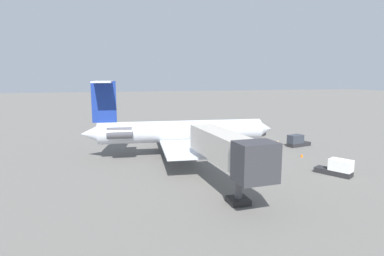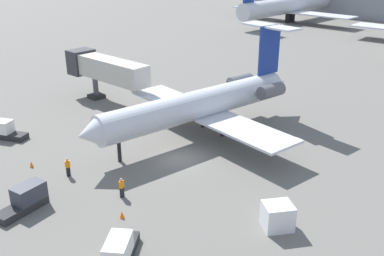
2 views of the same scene
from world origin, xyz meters
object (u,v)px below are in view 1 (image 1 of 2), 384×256
Objects in this scene: jet_bridge at (230,151)px; traffic_cone_mid at (302,155)px; regional_jet at (176,131)px; baggage_tug_trailing at (337,168)px; baggage_tug_lead at (259,132)px; baggage_tug_spare at (297,141)px; ground_crew_loader at (252,139)px; traffic_cone_near at (254,139)px; ground_crew_marshaller at (278,146)px; cargo_container_uld at (201,129)px.

traffic_cone_mid is at bearing -53.51° from jet_bridge.
traffic_cone_mid is (-5.44, -16.65, -3.30)m from regional_jet.
regional_jet reaches higher than baggage_tug_trailing.
baggage_tug_lead is (27.55, -16.92, -3.55)m from jet_bridge.
regional_jet is 2.01× the size of jet_bridge.
baggage_tug_trailing is at bearing -78.39° from jet_bridge.
baggage_tug_lead is 0.94× the size of baggage_tug_spare.
ground_crew_loader is 3.04m from traffic_cone_near.
traffic_cone_near is 12.43m from traffic_cone_mid.
regional_jet reaches higher than ground_crew_marshaller.
traffic_cone_mid is at bearing -108.11° from regional_jet.
cargo_container_uld is at bearing 65.29° from baggage_tug_lead.
baggage_tug_spare is at bearing -16.29° from baggage_tug_trailing.
baggage_tug_lead reaches higher than ground_crew_marshaller.
ground_crew_loader is 18.38m from baggage_tug_trailing.
traffic_cone_near is (2.42, -1.74, -0.58)m from ground_crew_loader.
regional_jet is 6.84× the size of baggage_tug_lead.
regional_jet is at bearing 71.89° from traffic_cone_mid.
jet_bridge is at bearing 126.49° from traffic_cone_mid.
ground_crew_marshaller is (-1.60, -15.06, -2.72)m from regional_jet.
baggage_tug_lead is 7.21× the size of traffic_cone_mid.
baggage_tug_spare is at bearing -170.82° from baggage_tug_lead.
cargo_container_uld is 22.61m from traffic_cone_mid.
baggage_tug_trailing is 15.30m from baggage_tug_spare.
jet_bridge is 24.75m from ground_crew_loader.
ground_crew_loader is at bearing 6.10° from baggage_tug_trailing.
baggage_tug_trailing reaches higher than ground_crew_marshaller.
jet_bridge is at bearing 168.13° from cargo_container_uld.
baggage_tug_spare is (0.92, -19.97, -2.74)m from regional_jet.
baggage_tug_spare is (-9.94, -1.61, 0.00)m from baggage_tug_lead.
jet_bridge reaches higher than baggage_tug_trailing.
cargo_container_uld is (32.22, -6.77, -3.44)m from jet_bridge.
baggage_tug_lead is at bearing -6.22° from baggage_tug_trailing.
regional_jet is 49.35× the size of traffic_cone_near.
baggage_tug_lead is at bearing -59.40° from regional_jet.
ground_crew_marshaller is 0.43× the size of baggage_tug_lead.
cargo_container_uld reaches higher than ground_crew_loader.
ground_crew_loader is 12.32m from cargo_container_uld.
jet_bridge is 5.08× the size of cargo_container_uld.
ground_crew_loader is (4.51, -13.72, -2.72)m from regional_jet.
baggage_tug_trailing is at bearing 163.71° from baggage_tug_spare.
baggage_tug_lead is at bearing -31.55° from jet_bridge.
traffic_cone_mid is (8.32, -0.97, -0.56)m from baggage_tug_trailing.
ground_crew_loader reaches higher than traffic_cone_mid.
baggage_tug_lead is 11.17m from cargo_container_uld.
traffic_cone_near is (20.69, 0.21, -0.56)m from baggage_tug_trailing.
ground_crew_marshaller is 5.52m from baggage_tug_spare.
baggage_tug_spare is 7.66× the size of traffic_cone_near.
cargo_container_uld is at bearing 14.29° from baggage_tug_trailing.
ground_crew_loader reaches higher than traffic_cone_near.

